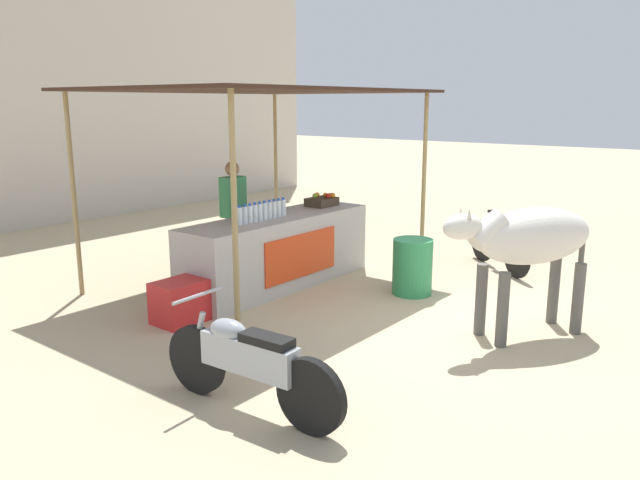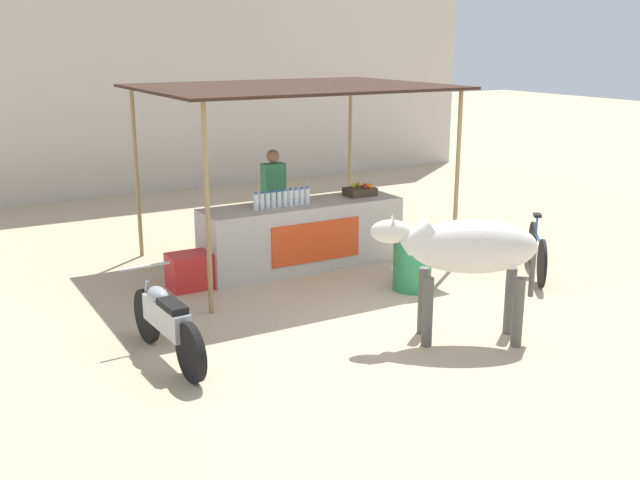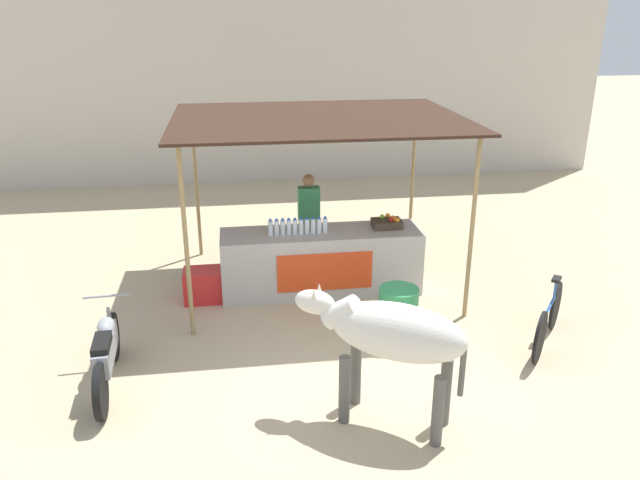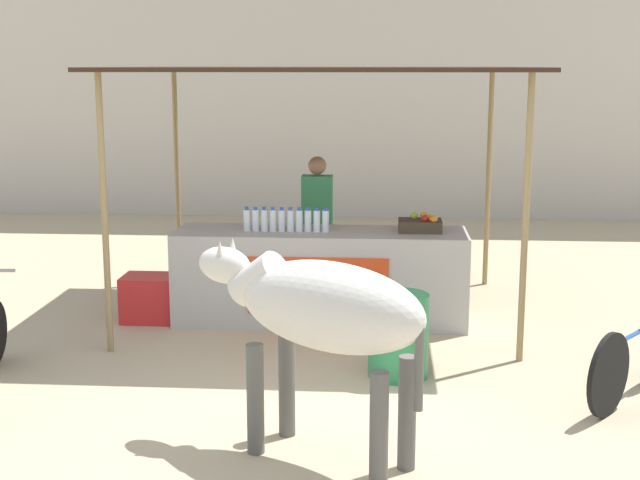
% 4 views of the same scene
% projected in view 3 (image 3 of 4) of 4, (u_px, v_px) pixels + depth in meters
% --- Properties ---
extents(ground_plane, '(60.00, 60.00, 0.00)m').
position_uv_depth(ground_plane, '(346.00, 366.00, 7.61)').
color(ground_plane, tan).
extents(building_wall_far, '(16.00, 0.50, 6.56)m').
position_uv_depth(building_wall_far, '(281.00, 43.00, 14.67)').
color(building_wall_far, beige).
rests_on(building_wall_far, ground).
extents(stall_counter, '(3.00, 0.82, 0.96)m').
position_uv_depth(stall_counter, '(321.00, 261.00, 9.47)').
color(stall_counter, '#B2ADA8').
rests_on(stall_counter, ground).
extents(stall_awning, '(4.20, 3.20, 2.61)m').
position_uv_depth(stall_awning, '(318.00, 124.00, 9.03)').
color(stall_awning, '#382319').
rests_on(stall_awning, ground).
extents(water_bottle_row, '(0.88, 0.07, 0.25)m').
position_uv_depth(water_bottle_row, '(298.00, 227.00, 9.17)').
color(water_bottle_row, silver).
rests_on(water_bottle_row, stall_counter).
extents(fruit_crate, '(0.44, 0.32, 0.18)m').
position_uv_depth(fruit_crate, '(388.00, 223.00, 9.46)').
color(fruit_crate, '#3F3326').
rests_on(fruit_crate, stall_counter).
extents(vendor_behind_counter, '(0.34, 0.22, 1.65)m').
position_uv_depth(vendor_behind_counter, '(309.00, 223.00, 10.03)').
color(vendor_behind_counter, '#383842').
rests_on(vendor_behind_counter, ground).
extents(cooler_box, '(0.60, 0.44, 0.48)m').
position_uv_depth(cooler_box, '(205.00, 285.00, 9.24)').
color(cooler_box, red).
rests_on(cooler_box, ground).
extents(water_barrel, '(0.51, 0.51, 0.73)m').
position_uv_depth(water_barrel, '(398.00, 314.00, 8.12)').
color(water_barrel, '#2D8C51').
rests_on(water_barrel, ground).
extents(cow, '(1.76, 1.23, 1.44)m').
position_uv_depth(cow, '(391.00, 335.00, 6.26)').
color(cow, silver).
rests_on(cow, ground).
extents(motorcycle_parked, '(0.55, 1.80, 0.90)m').
position_uv_depth(motorcycle_parked, '(106.00, 352.00, 7.12)').
color(motorcycle_parked, black).
rests_on(motorcycle_parked, ground).
extents(bicycle_leaning, '(1.05, 1.33, 0.85)m').
position_uv_depth(bicycle_leaning, '(548.00, 319.00, 8.01)').
color(bicycle_leaning, black).
rests_on(bicycle_leaning, ground).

